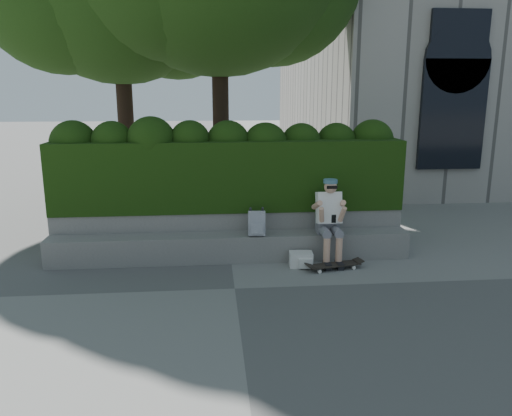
{
  "coord_description": "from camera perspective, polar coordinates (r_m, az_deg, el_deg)",
  "views": [
    {
      "loc": [
        -0.31,
        -6.72,
        2.79
      ],
      "look_at": [
        0.4,
        1.0,
        0.95
      ],
      "focal_mm": 35.0,
      "sensor_mm": 36.0,
      "label": 1
    }
  ],
  "objects": [
    {
      "name": "person",
      "position": [
        8.28,
        8.38,
        -1.04
      ],
      "size": [
        0.4,
        0.76,
        1.38
      ],
      "color": "slate",
      "rests_on": "ground"
    },
    {
      "name": "planter_wall",
      "position": [
        8.79,
        -3.03,
        -2.61
      ],
      "size": [
        6.0,
        0.5,
        0.75
      ],
      "primitive_type": "cube",
      "color": "gray",
      "rests_on": "ground"
    },
    {
      "name": "bench_ledge",
      "position": [
        8.38,
        -2.89,
        -4.49
      ],
      "size": [
        6.0,
        0.45,
        0.45
      ],
      "primitive_type": "cube",
      "color": "gray",
      "rests_on": "ground"
    },
    {
      "name": "backpack_ground",
      "position": [
        8.14,
        5.15,
        -5.87
      ],
      "size": [
        0.38,
        0.28,
        0.24
      ],
      "primitive_type": "cube",
      "rotation": [
        0.0,
        0.0,
        -0.06
      ],
      "color": "silver",
      "rests_on": "ground"
    },
    {
      "name": "backpack_plaid",
      "position": [
        8.19,
        0.09,
        -1.76
      ],
      "size": [
        0.29,
        0.17,
        0.41
      ],
      "primitive_type": "cube",
      "rotation": [
        0.0,
        0.0,
        -0.07
      ],
      "color": "#AFAFB4",
      "rests_on": "bench_ledge"
    },
    {
      "name": "ground",
      "position": [
        7.28,
        -2.45,
        -9.19
      ],
      "size": [
        80.0,
        80.0,
        0.0
      ],
      "primitive_type": "plane",
      "color": "slate",
      "rests_on": "ground"
    },
    {
      "name": "skateboard",
      "position": [
        8.09,
        8.96,
        -6.45
      ],
      "size": [
        0.87,
        0.38,
        0.09
      ],
      "rotation": [
        0.0,
        0.0,
        0.21
      ],
      "color": "black",
      "rests_on": "ground"
    },
    {
      "name": "hedge",
      "position": [
        8.79,
        -3.17,
        3.91
      ],
      "size": [
        6.0,
        1.0,
        1.2
      ],
      "primitive_type": "cube",
      "color": "black",
      "rests_on": "planter_wall"
    }
  ]
}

